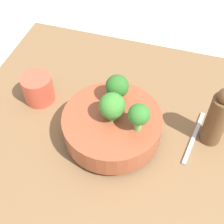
# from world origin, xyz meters

# --- Properties ---
(ground_plane) EXTENTS (6.00, 6.00, 0.00)m
(ground_plane) POSITION_xyz_m (0.00, 0.00, 0.00)
(ground_plane) COLOR beige
(table) EXTENTS (0.87, 0.79, 0.03)m
(table) POSITION_xyz_m (0.00, 0.00, 0.02)
(table) COLOR brown
(table) RESTS_ON ground_plane
(bowl) EXTENTS (0.25, 0.25, 0.08)m
(bowl) POSITION_xyz_m (0.03, -0.02, 0.08)
(bowl) COLOR brown
(bowl) RESTS_ON table
(broccoli_floret_front) EXTENTS (0.05, 0.05, 0.08)m
(broccoli_floret_front) POSITION_xyz_m (0.02, -0.09, 0.16)
(broccoli_floret_front) COLOR #6BA34C
(broccoli_floret_front) RESTS_ON bowl
(broccoli_floret_right) EXTENTS (0.06, 0.06, 0.08)m
(broccoli_floret_right) POSITION_xyz_m (0.09, -0.02, 0.16)
(broccoli_floret_right) COLOR #7AB256
(broccoli_floret_right) RESTS_ON bowl
(broccoli_floret_center) EXTENTS (0.06, 0.06, 0.07)m
(broccoli_floret_center) POSITION_xyz_m (0.03, -0.02, 0.15)
(broccoli_floret_center) COLOR #609347
(broccoli_floret_center) RESTS_ON bowl
(cup) EXTENTS (0.09, 0.09, 0.08)m
(cup) POSITION_xyz_m (0.10, 0.21, 0.08)
(cup) COLOR #C64C38
(cup) RESTS_ON table
(pepper_mill) EXTENTS (0.05, 0.05, 0.18)m
(pepper_mill) POSITION_xyz_m (0.10, -0.27, 0.12)
(pepper_mill) COLOR brown
(pepper_mill) RESTS_ON table
(fork) EXTENTS (0.18, 0.04, 0.01)m
(fork) POSITION_xyz_m (0.09, -0.23, 0.04)
(fork) COLOR #B2B2B7
(fork) RESTS_ON table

